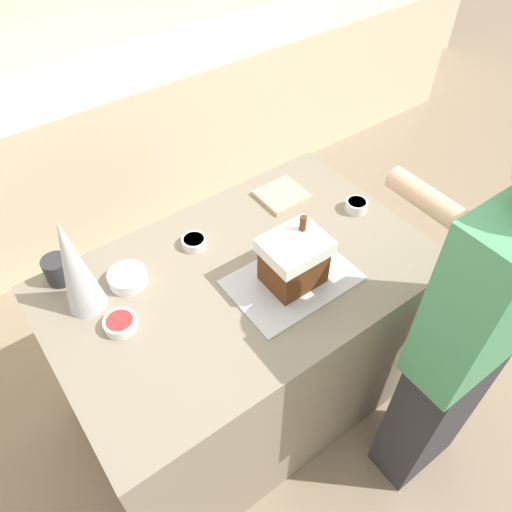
% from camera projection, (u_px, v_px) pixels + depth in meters
% --- Properties ---
extents(ground_plane, '(12.00, 12.00, 0.00)m').
position_uv_depth(ground_plane, '(245.00, 395.00, 2.51)').
color(ground_plane, gray).
extents(wall_back, '(8.00, 0.05, 2.60)m').
position_uv_depth(wall_back, '(25.00, 1.00, 2.67)').
color(wall_back, beige).
rests_on(wall_back, ground_plane).
extents(back_cabinet_block, '(6.00, 0.60, 0.95)m').
position_uv_depth(back_cabinet_block, '(88.00, 157.00, 3.09)').
color(back_cabinet_block, beige).
rests_on(back_cabinet_block, ground_plane).
extents(kitchen_island, '(1.41, 0.89, 0.92)m').
position_uv_depth(kitchen_island, '(244.00, 344.00, 2.17)').
color(kitchen_island, gray).
rests_on(kitchen_island, ground_plane).
extents(baking_tray, '(0.46, 0.31, 0.01)m').
position_uv_depth(baking_tray, '(292.00, 280.00, 1.82)').
color(baking_tray, silver).
rests_on(baking_tray, kitchen_island).
extents(gingerbread_house, '(0.22, 0.18, 0.26)m').
position_uv_depth(gingerbread_house, '(294.00, 260.00, 1.74)').
color(gingerbread_house, '#5B2D14').
rests_on(gingerbread_house, baking_tray).
extents(decorative_tree, '(0.13, 0.13, 0.40)m').
position_uv_depth(decorative_tree, '(74.00, 266.00, 1.60)').
color(decorative_tree, silver).
rests_on(decorative_tree, kitchen_island).
extents(candy_bowl_near_tray_right, '(0.14, 0.14, 0.05)m').
position_uv_depth(candy_bowl_near_tray_right, '(128.00, 278.00, 1.79)').
color(candy_bowl_near_tray_right, white).
rests_on(candy_bowl_near_tray_right, kitchen_island).
extents(candy_bowl_far_left, '(0.09, 0.09, 0.05)m').
position_uv_depth(candy_bowl_far_left, '(356.00, 205.00, 2.07)').
color(candy_bowl_far_left, white).
rests_on(candy_bowl_far_left, kitchen_island).
extents(candy_bowl_front_corner, '(0.11, 0.11, 0.04)m').
position_uv_depth(candy_bowl_front_corner, '(120.00, 323.00, 1.66)').
color(candy_bowl_front_corner, white).
rests_on(candy_bowl_front_corner, kitchen_island).
extents(candy_bowl_far_right, '(0.10, 0.10, 0.04)m').
position_uv_depth(candy_bowl_far_right, '(194.00, 242.00, 1.93)').
color(candy_bowl_far_right, white).
rests_on(candy_bowl_far_right, kitchen_island).
extents(cookbook, '(0.19, 0.18, 0.02)m').
position_uv_depth(cookbook, '(282.00, 195.00, 2.13)').
color(cookbook, '#CCB78C').
rests_on(cookbook, kitchen_island).
extents(mug, '(0.10, 0.10, 0.10)m').
position_uv_depth(mug, '(58.00, 270.00, 1.79)').
color(mug, '#2D2D33').
rests_on(mug, kitchen_island).
extents(person, '(0.45, 0.57, 1.72)m').
position_uv_depth(person, '(467.00, 344.00, 1.67)').
color(person, '#333338').
rests_on(person, ground_plane).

